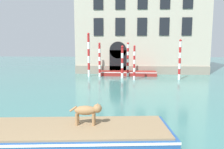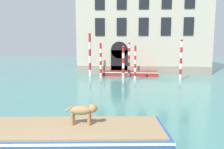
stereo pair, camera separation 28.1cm
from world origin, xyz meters
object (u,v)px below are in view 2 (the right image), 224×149
at_px(mooring_pole_3, 129,59).
at_px(mooring_pole_0, 101,60).
at_px(dog_on_deck, 83,111).
at_px(boat_foreground, 34,135).
at_px(mooring_pole_2, 135,63).
at_px(mooring_pole_5, 90,55).
at_px(mooring_pole_1, 123,62).
at_px(boat_moored_near_palazzo, 129,73).
at_px(mooring_pole_4, 181,60).

bearing_deg(mooring_pole_3, mooring_pole_0, -171.15).
bearing_deg(dog_on_deck, boat_foreground, -169.25).
relative_size(mooring_pole_0, mooring_pole_2, 1.08).
height_order(boat_foreground, mooring_pole_5, mooring_pole_5).
distance_m(mooring_pole_1, mooring_pole_5, 3.81).
bearing_deg(boat_moored_near_palazzo, mooring_pole_4, -27.82).
distance_m(mooring_pole_4, mooring_pole_5, 9.44).
bearing_deg(mooring_pole_1, mooring_pole_0, 164.29).
height_order(boat_foreground, mooring_pole_2, mooring_pole_2).
distance_m(dog_on_deck, mooring_pole_5, 16.41).
relative_size(mooring_pole_2, mooring_pole_4, 0.85).
bearing_deg(boat_moored_near_palazzo, mooring_pole_5, -165.52).
bearing_deg(mooring_pole_1, mooring_pole_5, 166.39).
xyz_separation_m(mooring_pole_2, mooring_pole_4, (4.47, 0.54, 0.30)).
distance_m(dog_on_deck, mooring_pole_2, 14.23).
distance_m(boat_moored_near_palazzo, mooring_pole_5, 4.88).
relative_size(dog_on_deck, mooring_pole_0, 0.31).
relative_size(mooring_pole_1, mooring_pole_5, 0.72).
distance_m(dog_on_deck, mooring_pole_3, 16.48).
height_order(dog_on_deck, mooring_pole_2, mooring_pole_2).
xyz_separation_m(boat_moored_near_palazzo, mooring_pole_3, (-0.03, -0.84, 1.61)).
bearing_deg(boat_foreground, mooring_pole_2, 69.86).
xyz_separation_m(dog_on_deck, mooring_pole_1, (0.88, 15.25, 0.55)).
xyz_separation_m(mooring_pole_3, mooring_pole_4, (5.09, -1.80, 0.14)).
bearing_deg(mooring_pole_4, boat_moored_near_palazzo, 152.44).
relative_size(boat_foreground, dog_on_deck, 8.14).
xyz_separation_m(boat_foreground, mooring_pole_5, (-1.12, 16.51, 2.02)).
height_order(boat_foreground, mooring_pole_0, mooring_pole_0).
bearing_deg(dog_on_deck, mooring_pole_5, 97.58).
height_order(boat_foreground, dog_on_deck, dog_on_deck).
height_order(boat_moored_near_palazzo, mooring_pole_1, mooring_pole_1).
xyz_separation_m(dog_on_deck, mooring_pole_3, (1.46, 16.40, 0.71)).
height_order(mooring_pole_2, mooring_pole_4, mooring_pole_4).
bearing_deg(mooring_pole_0, mooring_pole_1, -15.71).
relative_size(mooring_pole_2, mooring_pole_3, 0.92).
height_order(mooring_pole_0, mooring_pole_3, mooring_pole_3).
xyz_separation_m(boat_foreground, mooring_pole_2, (3.72, 14.44, 1.35)).
bearing_deg(mooring_pole_0, boat_moored_near_palazzo, 23.31).
relative_size(boat_moored_near_palazzo, mooring_pole_5, 1.35).
bearing_deg(mooring_pole_5, mooring_pole_4, -9.28).
height_order(boat_foreground, mooring_pole_3, mooring_pole_3).
relative_size(mooring_pole_1, mooring_pole_2, 1.00).
distance_m(mooring_pole_0, mooring_pole_1, 2.54).
bearing_deg(mooring_pole_3, boat_foreground, -100.48).
height_order(dog_on_deck, mooring_pole_5, mooring_pole_5).
height_order(boat_moored_near_palazzo, mooring_pole_2, mooring_pole_2).
bearing_deg(mooring_pole_2, mooring_pole_3, 104.74).
height_order(mooring_pole_4, mooring_pole_5, mooring_pole_5).
bearing_deg(boat_foreground, mooring_pole_3, 73.82).
relative_size(boat_moored_near_palazzo, mooring_pole_3, 1.71).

